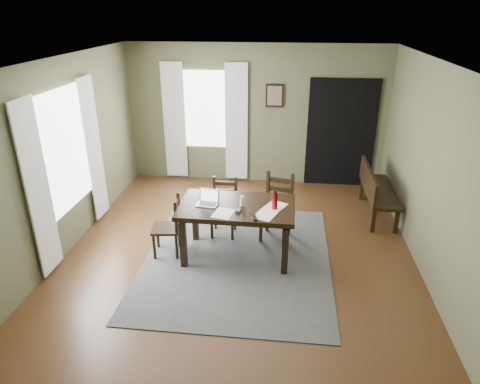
# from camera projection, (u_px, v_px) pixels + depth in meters

# --- Properties ---
(ground) EXTENTS (5.00, 6.00, 0.01)m
(ground) POSITION_uv_depth(u_px,v_px,m) (238.00, 258.00, 6.13)
(ground) COLOR #492C16
(room_shell) EXTENTS (5.02, 6.02, 2.71)m
(room_shell) POSITION_uv_depth(u_px,v_px,m) (237.00, 136.00, 5.40)
(room_shell) COLOR brown
(room_shell) RESTS_ON ground
(rug) EXTENTS (2.60, 3.20, 0.01)m
(rug) POSITION_uv_depth(u_px,v_px,m) (238.00, 257.00, 6.13)
(rug) COLOR #434343
(rug) RESTS_ON ground
(dining_table) EXTENTS (1.60, 0.97, 0.79)m
(dining_table) POSITION_uv_depth(u_px,v_px,m) (237.00, 212.00, 5.91)
(dining_table) COLOR black
(dining_table) RESTS_ON rug
(chair_end) EXTENTS (0.44, 0.44, 0.89)m
(chair_end) POSITION_uv_depth(u_px,v_px,m) (169.00, 227.00, 6.07)
(chair_end) COLOR black
(chair_end) RESTS_ON rug
(chair_back_left) EXTENTS (0.39, 0.40, 0.90)m
(chair_back_left) POSITION_uv_depth(u_px,v_px,m) (224.00, 208.00, 6.62)
(chair_back_left) COLOR black
(chair_back_left) RESTS_ON rug
(chair_back_right) EXTENTS (0.52, 0.53, 1.01)m
(chair_back_right) POSITION_uv_depth(u_px,v_px,m) (277.00, 208.00, 6.49)
(chair_back_right) COLOR black
(chair_back_right) RESTS_ON rug
(bench) EXTENTS (0.47, 1.47, 0.83)m
(bench) POSITION_uv_depth(u_px,v_px,m) (376.00, 188.00, 7.20)
(bench) COLOR black
(bench) RESTS_ON ground
(laptop) EXTENTS (0.31, 0.26, 0.19)m
(laptop) POSITION_uv_depth(u_px,v_px,m) (208.00, 200.00, 5.89)
(laptop) COLOR #B7B7BC
(laptop) RESTS_ON dining_table
(computer_mouse) EXTENTS (0.07, 0.10, 0.03)m
(computer_mouse) POSITION_uv_depth(u_px,v_px,m) (238.00, 211.00, 5.67)
(computer_mouse) COLOR #3F3F42
(computer_mouse) RESTS_ON dining_table
(tv_remote) EXTENTS (0.10, 0.19, 0.02)m
(tv_remote) POSITION_uv_depth(u_px,v_px,m) (254.00, 217.00, 5.51)
(tv_remote) COLOR black
(tv_remote) RESTS_ON dining_table
(drinking_glass) EXTENTS (0.07, 0.07, 0.14)m
(drinking_glass) POSITION_uv_depth(u_px,v_px,m) (242.00, 201.00, 5.82)
(drinking_glass) COLOR silver
(drinking_glass) RESTS_ON dining_table
(water_bottle) EXTENTS (0.08, 0.08, 0.27)m
(water_bottle) POSITION_uv_depth(u_px,v_px,m) (275.00, 201.00, 5.71)
(water_bottle) COLOR #9B0B13
(water_bottle) RESTS_ON dining_table
(paper_b) EXTENTS (0.35, 0.39, 0.00)m
(paper_b) POSITION_uv_depth(u_px,v_px,m) (265.00, 215.00, 5.59)
(paper_b) COLOR white
(paper_b) RESTS_ON dining_table
(paper_d) EXTENTS (0.36, 0.39, 0.00)m
(paper_d) POSITION_uv_depth(u_px,v_px,m) (275.00, 206.00, 5.83)
(paper_d) COLOR white
(paper_d) RESTS_ON dining_table
(paper_e) EXTENTS (0.30, 0.36, 0.00)m
(paper_e) POSITION_uv_depth(u_px,v_px,m) (223.00, 213.00, 5.63)
(paper_e) COLOR white
(paper_e) RESTS_ON dining_table
(window_left) EXTENTS (0.01, 1.30, 1.70)m
(window_left) POSITION_uv_depth(u_px,v_px,m) (64.00, 151.00, 5.99)
(window_left) COLOR white
(window_left) RESTS_ON ground
(window_back) EXTENTS (1.00, 0.01, 1.50)m
(window_back) POSITION_uv_depth(u_px,v_px,m) (205.00, 109.00, 8.35)
(window_back) COLOR white
(window_back) RESTS_ON ground
(curtain_left_near) EXTENTS (0.03, 0.48, 2.30)m
(curtain_left_near) POSITION_uv_depth(u_px,v_px,m) (38.00, 190.00, 5.34)
(curtain_left_near) COLOR silver
(curtain_left_near) RESTS_ON ground
(curtain_left_far) EXTENTS (0.03, 0.48, 2.30)m
(curtain_left_far) POSITION_uv_depth(u_px,v_px,m) (94.00, 150.00, 6.83)
(curtain_left_far) COLOR silver
(curtain_left_far) RESTS_ON ground
(curtain_back_left) EXTENTS (0.44, 0.03, 2.30)m
(curtain_back_left) POSITION_uv_depth(u_px,v_px,m) (174.00, 121.00, 8.49)
(curtain_back_left) COLOR silver
(curtain_back_left) RESTS_ON ground
(curtain_back_right) EXTENTS (0.44, 0.03, 2.30)m
(curtain_back_right) POSITION_uv_depth(u_px,v_px,m) (236.00, 123.00, 8.36)
(curtain_back_right) COLOR silver
(curtain_back_right) RESTS_ON ground
(framed_picture) EXTENTS (0.34, 0.03, 0.44)m
(framed_picture) POSITION_uv_depth(u_px,v_px,m) (275.00, 96.00, 8.09)
(framed_picture) COLOR black
(framed_picture) RESTS_ON ground
(doorway_back) EXTENTS (1.30, 0.03, 2.10)m
(doorway_back) POSITION_uv_depth(u_px,v_px,m) (341.00, 134.00, 8.23)
(doorway_back) COLOR black
(doorway_back) RESTS_ON ground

